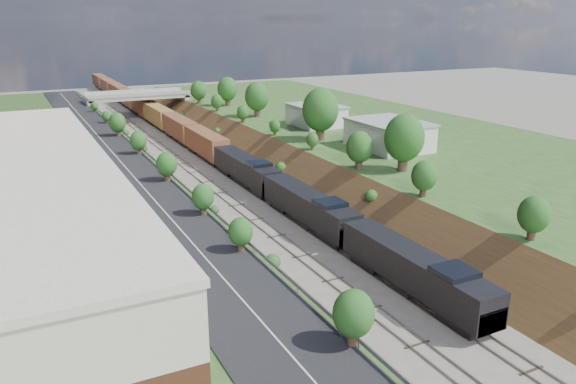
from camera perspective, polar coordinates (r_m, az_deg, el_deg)
name	(u,v)px	position (r m, az deg, el deg)	size (l,w,h in m)	color
platform_right	(404,148)	(101.34, 11.71, 4.43)	(44.00, 180.00, 5.00)	#2C4C1F
embankment_left	(158,195)	(83.03, -13.12, -0.27)	(7.07, 180.00, 7.07)	brown
embankment_right	(293,176)	(90.31, 0.53, 1.60)	(7.07, 180.00, 7.07)	brown
rail_left_track	(213,187)	(85.19, -7.64, 0.55)	(1.58, 180.00, 0.18)	gray
rail_right_track	(245,182)	(86.92, -4.41, 0.99)	(1.58, 180.00, 0.18)	gray
road	(123,164)	(80.84, -16.45, 2.72)	(8.00, 180.00, 0.10)	black
guardrail	(152,158)	(81.30, -13.62, 3.39)	(0.10, 171.00, 0.70)	#99999E
commercial_building	(29,196)	(57.61, -24.84, -0.33)	(14.30, 62.30, 7.00)	brown
overpass	(138,101)	(143.64, -15.01, 8.88)	(24.50, 8.30, 7.40)	gray
white_building_near	(389,135)	(88.53, 10.19, 5.67)	(9.00, 12.00, 4.00)	silver
white_building_far	(316,116)	(106.45, 2.88, 7.73)	(8.00, 10.00, 3.60)	silver
tree_right_large	(404,138)	(74.86, 11.73, 5.36)	(5.25, 5.25, 7.61)	#473323
tree_left_crest	(267,247)	(44.51, -2.14, -5.61)	(2.45, 2.45, 3.55)	#473323
freight_train	(160,116)	(133.87, -12.84, 7.51)	(3.19, 196.14, 4.73)	black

